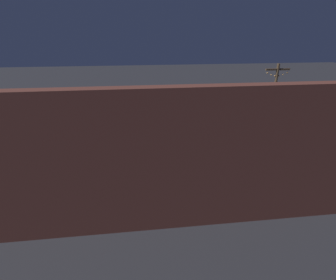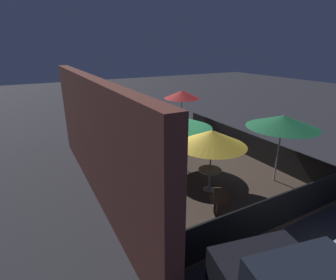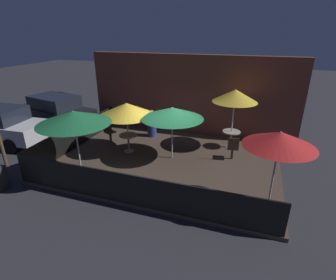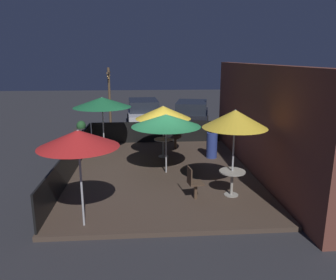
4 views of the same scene
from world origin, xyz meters
name	(u,v)px [view 1 (image 1 of 4)]	position (x,y,z in m)	size (l,w,h in m)	color
ground_plane	(157,166)	(0.00, 0.00, 0.00)	(60.00, 60.00, 0.00)	#2D2D33
patio_deck	(157,164)	(0.00, 0.00, 0.06)	(8.10, 6.06, 0.12)	#47382D
building_wall	(166,163)	(0.00, 3.26, 1.85)	(9.70, 0.36, 3.70)	brown
fence_front	(151,125)	(0.00, -2.99, 0.59)	(7.90, 0.05, 0.95)	black
fence_side_left	(258,146)	(-4.01, 0.00, 0.59)	(0.05, 5.86, 0.95)	black
patio_umbrella_0	(204,119)	(-1.70, 0.17, 1.88)	(2.13, 2.13, 2.01)	#B2B2B7
patio_umbrella_1	(83,129)	(2.14, 1.87, 2.32)	(1.76, 1.76, 2.44)	#B2B2B7
patio_umbrella_2	(152,120)	(0.13, 0.15, 1.92)	(2.28, 2.28, 2.00)	#B2B2B7
patio_umbrella_3	(203,94)	(-2.26, -2.19, 2.22)	(2.26, 2.26, 2.30)	#B2B2B7
patio_umbrella_4	(63,100)	(3.58, -2.00, 2.20)	(1.79, 1.79, 2.27)	#B2B2B7
dining_table_0	(202,149)	(-1.70, 0.17, 0.68)	(0.72, 0.72, 0.72)	#9E998E
dining_table_1	(90,180)	(2.14, 1.87, 0.68)	(0.73, 0.73, 0.72)	#9E998E
patio_chair_0	(240,156)	(-2.94, 0.79, 0.64)	(0.54, 0.54, 0.94)	#4C3828
patio_chair_1	(89,164)	(2.33, 0.75, 0.62)	(0.46, 0.46, 0.92)	#4C3828
patron_0	(208,176)	(-1.45, 2.04, 0.67)	(0.54, 0.54, 1.25)	navy
planter_box	(240,120)	(-4.65, -3.51, 0.46)	(0.82, 0.58, 1.04)	#332D2D
light_post	(273,98)	(-5.55, -2.23, 1.94)	(1.10, 0.12, 3.44)	brown
parked_car_0	(335,131)	(-7.66, -0.60, 0.85)	(4.41, 2.00, 1.62)	silver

